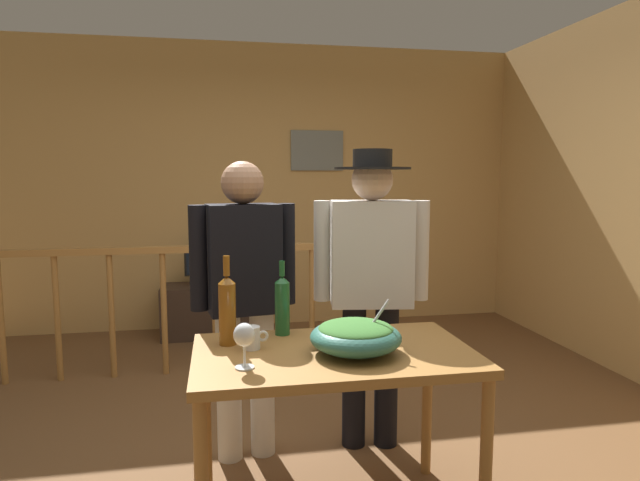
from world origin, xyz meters
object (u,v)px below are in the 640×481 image
flat_screen_tv (210,263)px  wine_glass (244,337)px  person_standing_right (371,272)px  serving_table (334,371)px  salad_bowl (356,335)px  mug_white (252,338)px  wine_bottle_green (282,304)px  stair_railing (220,292)px  person_standing_left (244,288)px  tv_console (211,310)px  wine_bottle_amber (227,309)px  framed_picture (317,151)px

flat_screen_tv → wine_glass: 3.09m
person_standing_right → serving_table: bearing=70.8°
flat_screen_tv → salad_bowl: size_ratio=1.20×
salad_bowl → wine_glass: bearing=-167.9°
flat_screen_tv → mug_white: bearing=-85.5°
wine_glass → wine_bottle_green: bearing=65.2°
stair_railing → serving_table: (0.47, -1.99, 0.06)m
stair_railing → salad_bowl: (0.55, -2.04, 0.23)m
person_standing_right → stair_railing: bearing=-50.1°
person_standing_left → person_standing_right: size_ratio=0.96×
flat_screen_tv → wine_glass: (0.18, -3.08, 0.20)m
tv_console → salad_bowl: bearing=-78.0°
flat_screen_tv → mug_white: mug_white is taller
salad_bowl → wine_bottle_amber: (-0.52, 0.21, 0.08)m
salad_bowl → mug_white: salad_bowl is taller
tv_console → serving_table: 3.05m
tv_console → person_standing_right: (0.90, -2.32, 0.74)m
salad_bowl → person_standing_right: bearing=69.4°
salad_bowl → person_standing_right: size_ratio=0.23×
person_standing_right → framed_picture: bearing=-85.0°
framed_picture → stair_railing: size_ratio=0.17×
framed_picture → person_standing_left: 2.86m
wine_bottle_amber → mug_white: 0.17m
person_standing_right → wine_bottle_amber: bearing=40.4°
person_standing_left → salad_bowl: bearing=112.7°
framed_picture → person_standing_right: (-0.17, -2.61, -0.77)m
framed_picture → tv_console: (-1.07, -0.29, -1.51)m
stair_railing → person_standing_left: size_ratio=1.97×
wine_bottle_green → wine_bottle_amber: size_ratio=0.88×
wine_bottle_amber → person_standing_right: size_ratio=0.24×
tv_console → salad_bowl: 3.14m
flat_screen_tv → salad_bowl: salad_bowl is taller
wine_bottle_amber → person_standing_left: person_standing_left is taller
wine_bottle_amber → wine_bottle_green: bearing=22.9°
wine_glass → person_standing_right: (0.72, 0.79, 0.09)m
wine_glass → stair_railing: bearing=92.5°
wine_glass → person_standing_left: bearing=87.4°
framed_picture → person_standing_right: framed_picture is taller
serving_table → wine_bottle_green: bearing=124.6°
stair_railing → person_standing_right: size_ratio=1.89×
stair_railing → flat_screen_tv: (-0.09, 0.94, 0.08)m
flat_screen_tv → person_standing_right: bearing=-68.5°
person_standing_left → serving_table: bearing=109.2°
stair_railing → serving_table: 2.05m
wine_bottle_amber → tv_console: bearing=92.5°
framed_picture → mug_white: bearing=-105.0°
wine_bottle_green → person_standing_left: person_standing_left is taller
flat_screen_tv → person_standing_right: size_ratio=0.28×
serving_table → person_standing_left: bearing=118.0°
flat_screen_tv → serving_table: (0.56, -2.93, -0.01)m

